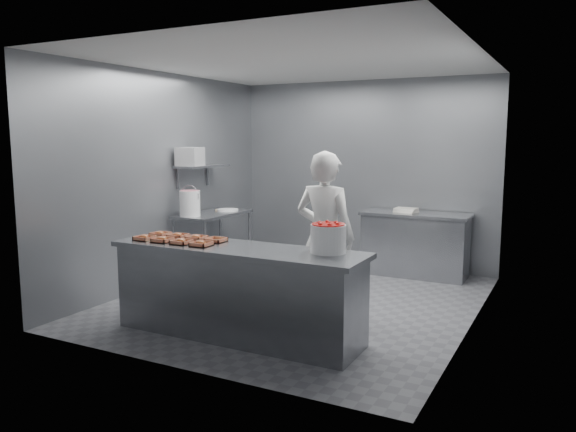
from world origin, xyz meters
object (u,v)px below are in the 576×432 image
Objects in this scene: tray_7 at (216,240)px; glaze_bucket at (190,203)px; worker at (325,237)px; tray_4 at (160,234)px; back_counter at (415,244)px; prep_table at (213,234)px; tray_0 at (145,238)px; tray_2 at (182,242)px; tray_1 at (163,240)px; strawberry_tub at (328,237)px; tray_3 at (201,244)px; appliance at (190,157)px; tray_6 at (197,238)px; service_counter at (237,291)px; tray_5 at (178,236)px.

glaze_bucket reaches higher than tray_7.
glaze_bucket is (-2.27, 0.66, 0.18)m from worker.
back_counter is at bearing 58.00° from tray_4.
tray_7 is (1.32, -1.83, 0.33)m from prep_table.
tray_2 is at bearing 0.00° from tray_0.
tray_4 is (-0.24, 0.25, 0.00)m from tray_1.
glaze_bucket reaches higher than tray_0.
prep_table is 3.15m from strawberry_tub.
tray_0 is 0.24m from tray_1.
tray_4 is at bearing 160.99° from tray_3.
tray_2 is at bearing 0.00° from tray_1.
worker reaches higher than tray_2.
tray_0 is 0.55× the size of appliance.
tray_0 is 1.77m from glaze_bucket.
tray_6 is (0.00, 0.25, 0.00)m from tray_2.
worker is at bearing 24.17° from tray_4.
prep_table is at bearing 117.43° from tray_2.
tray_2 is at bearing 180.00° from tray_3.
prep_table is 2.26m from tray_1.
tray_0 and tray_2 have the same top height.
glaze_bucket is (-1.71, 1.51, 0.63)m from service_counter.
tray_3 is 0.25m from tray_7.
prep_table is 2.85× the size of glaze_bucket.
strawberry_tub is at bearing 12.54° from tray_3.
tray_1 is 2.20m from appliance.
tray_0 is (-1.05, -0.12, 0.47)m from service_counter.
appliance is at bearing 137.29° from service_counter.
tray_1 is 1.00× the size of tray_6.
tray_5 is at bearing -180.00° from tray_7.
tray_3 is (1.32, -2.07, 0.33)m from prep_table.
service_counter is 0.95m from tray_5.
glaze_bucket is at bearing -68.70° from appliance.
tray_2 is at bearing -90.00° from tray_6.
tray_4 is at bearing 90.00° from tray_0.
strawberry_tub is (1.95, 0.03, 0.12)m from tray_4.
tray_0 is at bearing -90.00° from tray_4.
prep_table is at bearing 82.10° from glaze_bucket.
worker is (1.37, 0.97, -0.02)m from tray_1.
appliance is (-0.11, 0.17, 0.61)m from glaze_bucket.
prep_table is 6.40× the size of tray_2.
worker reaches higher than tray_6.
appliance reaches higher than tray_2.
tray_4 is at bearing 152.67° from tray_2.
prep_table is 6.40× the size of tray_7.
back_counter is 8.01× the size of tray_0.
prep_table is at bearing 108.09° from tray_4.
tray_3 is (0.24, 0.00, 0.00)m from tray_2.
tray_6 is (-1.47, -3.13, 0.47)m from back_counter.
service_counter is 3.37m from back_counter.
strawberry_tub is at bearing -27.53° from glaze_bucket.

